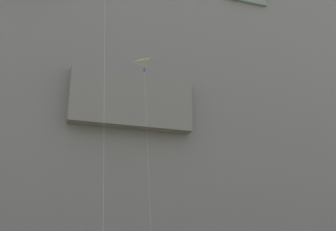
# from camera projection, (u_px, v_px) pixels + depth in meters

# --- Properties ---
(cliff_face) EXTENTS (180.00, 30.98, 84.49)m
(cliff_face) POSITION_uv_depth(u_px,v_px,m) (118.00, 36.00, 75.32)
(cliff_face) COLOR slate
(cliff_face) RESTS_ON ground
(kite_delta_high_left) EXTENTS (1.77, 2.27, 19.10)m
(kite_delta_high_left) POSITION_uv_depth(u_px,v_px,m) (147.00, 75.00, 36.46)
(kite_delta_high_left) COLOR white
(kite_delta_high_left) RESTS_ON ground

